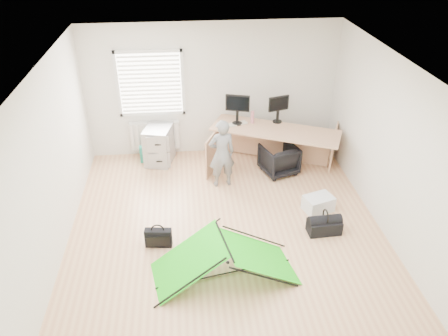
{
  "coord_description": "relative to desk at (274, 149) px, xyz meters",
  "views": [
    {
      "loc": [
        -0.6,
        -5.47,
        4.5
      ],
      "look_at": [
        0.0,
        0.4,
        0.95
      ],
      "focal_mm": 35.0,
      "sensor_mm": 36.0,
      "label": 1
    }
  ],
  "objects": [
    {
      "name": "desk",
      "position": [
        0.0,
        0.0,
        0.0
      ],
      "size": [
        2.54,
        1.72,
        0.83
      ],
      "primitive_type": "cube",
      "rotation": [
        0.0,
        0.0,
        -0.43
      ],
      "color": "tan",
      "rests_on": "ground"
    },
    {
      "name": "person",
      "position": [
        -1.08,
        -0.53,
        0.25
      ],
      "size": [
        0.53,
        0.39,
        1.32
      ],
      "primitive_type": "imported",
      "rotation": [
        0.0,
        0.0,
        3.31
      ],
      "color": "slate",
      "rests_on": "ground"
    },
    {
      "name": "office_chair",
      "position": [
        0.06,
        -0.2,
        -0.12
      ],
      "size": [
        0.8,
        0.81,
        0.59
      ],
      "primitive_type": "imported",
      "rotation": [
        0.0,
        0.0,
        3.47
      ],
      "color": "black",
      "rests_on": "ground"
    },
    {
      "name": "radiator",
      "position": [
        -2.34,
        0.76,
        0.03
      ],
      "size": [
        1.0,
        0.12,
        0.6
      ],
      "primitive_type": "cube",
      "color": "silver",
      "rests_on": "back_wall"
    },
    {
      "name": "kite",
      "position": [
        -1.27,
        -2.87,
        -0.11
      ],
      "size": [
        2.11,
        1.22,
        0.61
      ],
      "primitive_type": null,
      "rotation": [
        0.0,
        0.0,
        0.19
      ],
      "color": "#1CD714",
      "rests_on": "ground"
    },
    {
      "name": "keyboard",
      "position": [
        -0.71,
        0.31,
        0.43
      ],
      "size": [
        0.46,
        0.28,
        0.02
      ],
      "primitive_type": "cube",
      "rotation": [
        0.0,
        0.0,
        0.33
      ],
      "color": "beige",
      "rests_on": "desk"
    },
    {
      "name": "back_wall",
      "position": [
        -1.14,
        0.84,
        0.93
      ],
      "size": [
        5.0,
        0.02,
        2.7
      ],
      "primitive_type": "cube",
      "color": "silver",
      "rests_on": "ground"
    },
    {
      "name": "duffel_bag",
      "position": [
        0.41,
        -2.1,
        -0.3
      ],
      "size": [
        0.54,
        0.29,
        0.23
      ],
      "primitive_type": "cube",
      "rotation": [
        0.0,
        0.0,
        0.05
      ],
      "color": "black",
      "rests_on": "ground"
    },
    {
      "name": "thermos",
      "position": [
        -0.39,
        0.35,
        0.54
      ],
      "size": [
        0.08,
        0.08,
        0.25
      ],
      "primitive_type": "cylinder",
      "rotation": [
        0.0,
        0.0,
        0.22
      ],
      "color": "#BA6874",
      "rests_on": "desk"
    },
    {
      "name": "white_box",
      "position": [
        -1.3,
        -2.14,
        -0.36
      ],
      "size": [
        0.11,
        0.11,
        0.11
      ],
      "primitive_type": "cube",
      "rotation": [
        0.0,
        0.0,
        -0.01
      ],
      "color": "silver",
      "rests_on": "ground"
    },
    {
      "name": "window",
      "position": [
        -2.34,
        0.8,
        1.13
      ],
      "size": [
        1.2,
        0.06,
        1.2
      ],
      "primitive_type": "cube",
      "color": "silver",
      "rests_on": "back_wall"
    },
    {
      "name": "tote_bag",
      "position": [
        -2.51,
        0.5,
        -0.24
      ],
      "size": [
        0.3,
        0.15,
        0.34
      ],
      "primitive_type": "cube",
      "rotation": [
        0.0,
        0.0,
        0.09
      ],
      "color": "#20937A",
      "rests_on": "ground"
    },
    {
      "name": "filing_cabinet",
      "position": [
        -2.25,
        0.46,
        -0.03
      ],
      "size": [
        0.64,
        0.75,
        0.76
      ],
      "primitive_type": "cube",
      "rotation": [
        0.0,
        0.0,
        -0.25
      ],
      "color": "#9FA0A4",
      "rests_on": "ground"
    },
    {
      "name": "laptop_bag",
      "position": [
        -2.21,
        -2.15,
        -0.26
      ],
      "size": [
        0.42,
        0.17,
        0.3
      ],
      "primitive_type": "cube",
      "rotation": [
        0.0,
        0.0,
        -0.12
      ],
      "color": "black",
      "rests_on": "ground"
    },
    {
      "name": "storage_crate",
      "position": [
        0.48,
        -1.5,
        -0.28
      ],
      "size": [
        0.56,
        0.47,
        0.27
      ],
      "primitive_type": "cube",
      "rotation": [
        0.0,
        0.0,
        0.31
      ],
      "color": "silver",
      "rests_on": "ground"
    },
    {
      "name": "ground",
      "position": [
        -1.14,
        -1.91,
        -0.42
      ],
      "size": [
        5.5,
        5.5,
        0.0
      ],
      "primitive_type": "plane",
      "color": "tan",
      "rests_on": "ground"
    },
    {
      "name": "monitor_right",
      "position": [
        0.11,
        0.34,
        0.62
      ],
      "size": [
        0.43,
        0.21,
        0.4
      ],
      "primitive_type": "cube",
      "rotation": [
        0.0,
        0.0,
        0.29
      ],
      "color": "black",
      "rests_on": "desk"
    },
    {
      "name": "monitor_left",
      "position": [
        -0.69,
        0.34,
        0.64
      ],
      "size": [
        0.47,
        0.23,
        0.44
      ],
      "primitive_type": "cube",
      "rotation": [
        0.0,
        0.0,
        -0.29
      ],
      "color": "black",
      "rests_on": "desk"
    }
  ]
}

